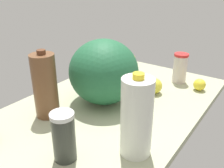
# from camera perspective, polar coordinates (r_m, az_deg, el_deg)

# --- Properties ---
(countertop) EXTENTS (1.20, 0.76, 0.03)m
(countertop) POSITION_cam_1_polar(r_m,az_deg,el_deg) (1.18, 0.00, -5.09)
(countertop) COLOR #A9AD8A
(countertop) RESTS_ON ground
(milk_jug) EXTENTS (0.10, 0.10, 0.29)m
(milk_jug) POSITION_cam_1_polar(r_m,az_deg,el_deg) (0.81, 5.64, -7.60)
(milk_jug) COLOR white
(milk_jug) RESTS_ON countertop
(chocolate_milk_jug) EXTENTS (0.10, 0.10, 0.29)m
(chocolate_milk_jug) POSITION_cam_1_polar(r_m,az_deg,el_deg) (1.06, -15.04, -0.39)
(chocolate_milk_jug) COLOR brown
(chocolate_milk_jug) RESTS_ON countertop
(shaker_bottle) EXTENTS (0.08, 0.08, 0.17)m
(shaker_bottle) POSITION_cam_1_polar(r_m,az_deg,el_deg) (0.82, -10.96, -11.70)
(shaker_bottle) COLOR #333630
(shaker_bottle) RESTS_ON countertop
(watermelon) EXTENTS (0.32, 0.32, 0.30)m
(watermelon) POSITION_cam_1_polar(r_m,az_deg,el_deg) (1.14, -1.94, 2.80)
(watermelon) COLOR #22623C
(watermelon) RESTS_ON countertop
(tumbler_cup) EXTENTS (0.08, 0.08, 0.16)m
(tumbler_cup) POSITION_cam_1_polar(r_m,az_deg,el_deg) (1.43, 15.29, 3.55)
(tumbler_cup) COLOR beige
(tumbler_cup) RESTS_ON countertop
(lemon_beside_bowl) EXTENTS (0.08, 0.08, 0.08)m
(lemon_beside_bowl) POSITION_cam_1_polar(r_m,az_deg,el_deg) (1.28, 9.63, -0.42)
(lemon_beside_bowl) COLOR yellow
(lemon_beside_bowl) RESTS_ON countertop
(lemon_near_front) EXTENTS (0.06, 0.06, 0.06)m
(lemon_near_front) POSITION_cam_1_polar(r_m,az_deg,el_deg) (1.37, 19.37, -0.14)
(lemon_near_front) COLOR yellow
(lemon_near_front) RESTS_ON countertop
(lemon_loose) EXTENTS (0.07, 0.07, 0.07)m
(lemon_loose) POSITION_cam_1_polar(r_m,az_deg,el_deg) (1.67, 4.18, 5.64)
(lemon_loose) COLOR yellow
(lemon_loose) RESTS_ON countertop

